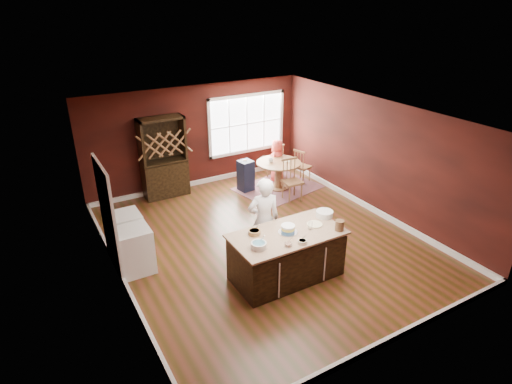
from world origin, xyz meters
TOP-DOWN VIEW (x-y plane):
  - room_shell at (0.00, 0.00)m, footprint 7.00×7.00m
  - window at (1.50, 3.47)m, footprint 2.36×0.10m
  - doorway at (-2.97, 0.60)m, footprint 0.08×1.26m
  - kitchen_island at (-0.30, -1.29)m, footprint 2.03×1.07m
  - dining_table at (1.73, 2.15)m, footprint 1.18×1.18m
  - baker at (-0.36, -0.58)m, footprint 0.71×0.56m
  - layer_cake at (-0.27, -1.27)m, footprint 0.35×0.35m
  - bowl_blue at (-0.98, -1.45)m, footprint 0.27×0.27m
  - bowl_yellow at (-0.82, -1.03)m, footprint 0.22×0.22m
  - bowl_pink at (-0.52, -1.65)m, footprint 0.14×0.14m
  - bowl_olive at (-0.26, -1.70)m, footprint 0.16×0.16m
  - drinking_glass at (0.13, -1.38)m, footprint 0.08×0.08m
  - dinner_plate at (0.31, -1.28)m, footprint 0.29×0.29m
  - white_tub at (0.67, -1.11)m, footprint 0.33×0.33m
  - stoneware_crock at (0.57, -1.66)m, footprint 0.16×0.16m
  - rug at (1.73, 2.15)m, footprint 2.36×1.99m
  - chair_east at (2.56, 2.22)m, footprint 0.49×0.50m
  - chair_south at (1.65, 1.37)m, footprint 0.48×0.46m
  - chair_north at (2.08, 2.88)m, footprint 0.55×0.54m
  - seated_woman at (1.99, 2.63)m, footprint 0.69×0.62m
  - high_chair at (0.91, 2.47)m, footprint 0.40×0.40m
  - toddler at (0.98, 2.50)m, footprint 0.18×0.14m
  - table_plate at (1.94, 2.09)m, footprint 0.18×0.18m
  - table_cup at (1.54, 2.24)m, footprint 0.14×0.14m
  - hutch at (-1.03, 3.22)m, footprint 1.13×0.47m
  - washer at (-2.64, 0.28)m, footprint 0.61×0.59m
  - dryer at (-2.64, 0.92)m, footprint 0.62×0.60m

SIDE VIEW (x-z plane):
  - rug at x=1.73m, z-range 0.00..0.01m
  - high_chair at x=0.91m, z-range 0.00..0.87m
  - kitchen_island at x=-0.30m, z-range -0.02..0.90m
  - washer at x=-2.64m, z-range 0.00..0.88m
  - dryer at x=-2.64m, z-range 0.00..0.90m
  - chair_east at x=2.56m, z-range 0.00..0.96m
  - chair_north at x=2.08m, z-range 0.00..0.97m
  - dining_table at x=1.73m, z-range 0.16..0.91m
  - chair_south at x=1.65m, z-range 0.00..1.08m
  - seated_woman at x=1.99m, z-range 0.00..1.18m
  - table_plate at x=1.94m, z-range 0.75..0.76m
  - table_cup at x=1.54m, z-range 0.75..0.85m
  - toddler at x=0.98m, z-range 0.68..0.94m
  - baker at x=-0.36m, z-range 0.00..1.73m
  - dinner_plate at x=0.31m, z-range 0.92..0.94m
  - bowl_pink at x=-0.52m, z-range 0.92..0.97m
  - bowl_olive at x=-0.26m, z-range 0.92..0.98m
  - bowl_yellow at x=-0.82m, z-range 0.92..1.00m
  - bowl_blue at x=-0.98m, z-range 0.92..1.02m
  - white_tub at x=0.67m, z-range 0.92..1.03m
  - layer_cake at x=-0.27m, z-range 0.92..1.06m
  - drinking_glass at x=0.13m, z-range 0.92..1.07m
  - stoneware_crock at x=0.57m, z-range 0.92..1.11m
  - doorway at x=-2.97m, z-range -0.04..2.09m
  - hutch at x=-1.03m, z-range 0.00..2.08m
  - room_shell at x=0.00m, z-range -2.15..4.85m
  - window at x=1.50m, z-range 0.67..2.33m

